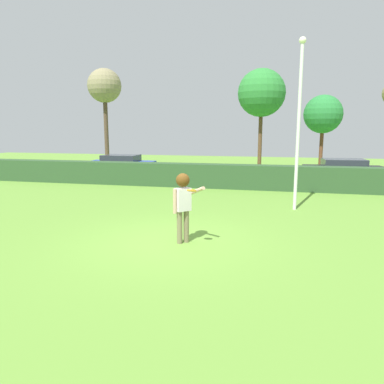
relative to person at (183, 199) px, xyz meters
The scene contains 10 objects.
ground_plane 1.20m from the person, behind, with size 60.00×60.00×0.00m, color olive.
person is the anchor object (origin of this frame).
frisbee 0.62m from the person, 53.11° to the right, with size 0.23×0.22×0.10m.
lamppost 5.93m from the person, 57.98° to the left, with size 0.24×0.24×5.93m.
hedge_row 8.98m from the person, 92.22° to the left, with size 28.25×0.90×1.17m, color #2D4E2A.
parked_car_blue 14.81m from the person, 120.19° to the left, with size 4.25×1.91×1.25m.
parked_car_black 13.92m from the person, 65.28° to the left, with size 4.29×1.99×1.25m.
willow_tree 19.29m from the person, 74.18° to the left, with size 2.64×2.64×5.20m.
birch_tree 16.98m from the person, 86.31° to the left, with size 3.14×3.14×6.79m.
maple_tree 20.14m from the person, 121.75° to the left, with size 2.46×2.46×7.24m.
Camera 1 is at (2.63, -8.67, 2.88)m, focal length 33.98 mm.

